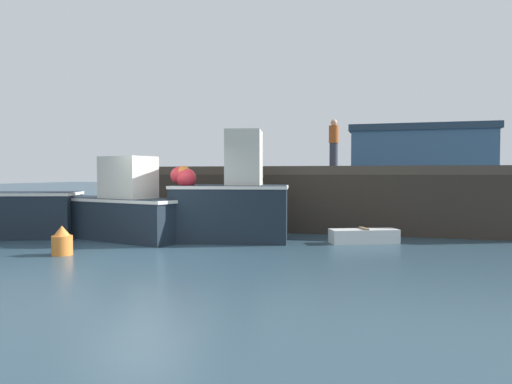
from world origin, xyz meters
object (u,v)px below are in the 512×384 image
object	(u,v)px
fishing_boat_near_right	(117,210)
dockworker	(334,143)
rowboat	(364,236)
fishing_boat_mid	(231,201)
mooring_buoy_foreground	(62,242)
fishing_boat_near_left	(3,213)

from	to	relation	value
fishing_boat_near_right	dockworker	distance (m)	7.75
dockworker	rowboat	bearing A→B (deg)	-74.41
dockworker	fishing_boat_mid	bearing A→B (deg)	-112.61
fishing_boat_mid	mooring_buoy_foreground	bearing A→B (deg)	-133.09
fishing_boat_near_left	dockworker	xyz separation A→B (m)	(8.29, 5.99, 2.14)
fishing_boat_near_left	rowboat	size ratio (longest dim) A/B	2.35
fishing_boat_near_left	dockworker	bearing A→B (deg)	35.84
fishing_boat_near_right	mooring_buoy_foreground	world-z (taller)	fishing_boat_near_right
fishing_boat_near_right	mooring_buoy_foreground	xyz separation A→B (m)	(0.21, -2.54, -0.50)
fishing_boat_near_left	fishing_boat_near_right	distance (m)	3.23
rowboat	dockworker	world-z (taller)	dockworker
fishing_boat_near_right	rowboat	world-z (taller)	fishing_boat_near_right
mooring_buoy_foreground	rowboat	bearing A→B (deg)	29.75
rowboat	fishing_boat_near_left	bearing A→B (deg)	-171.11
fishing_boat_near_right	dockworker	xyz separation A→B (m)	(5.11, 5.47, 2.01)
fishing_boat_near_left	mooring_buoy_foreground	bearing A→B (deg)	-30.75
fishing_boat_mid	mooring_buoy_foreground	size ratio (longest dim) A/B	5.04
fishing_boat_near_right	mooring_buoy_foreground	distance (m)	2.60
fishing_boat_near_right	mooring_buoy_foreground	size ratio (longest dim) A/B	6.88
fishing_boat_near_left	fishing_boat_mid	bearing A→B (deg)	8.97
rowboat	mooring_buoy_foreground	size ratio (longest dim) A/B	2.80
rowboat	mooring_buoy_foreground	world-z (taller)	mooring_buoy_foreground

